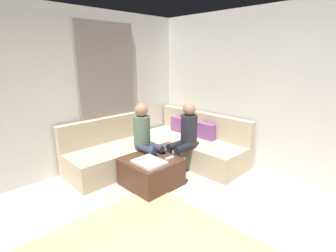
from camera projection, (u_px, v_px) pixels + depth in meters
name	position (u px, v px, depth m)	size (l,w,h in m)	color
wall_back	(310.00, 98.00, 3.70)	(6.00, 0.12, 2.70)	silver
wall_left	(27.00, 97.00, 3.74)	(0.12, 6.00, 2.70)	silver
curtain_panel	(108.00, 95.00, 4.57)	(0.06, 1.10, 2.50)	gray
sectional_couch	(161.00, 148.00, 4.70)	(2.10, 2.55, 0.87)	#C6B593
ottoman	(151.00, 172.00, 3.91)	(0.76, 0.76, 0.42)	#4C2D1E
folded_blanket	(149.00, 162.00, 3.70)	(0.44, 0.36, 0.04)	white
coffee_mug	(151.00, 150.00, 4.11)	(0.08, 0.08, 0.10)	#334C72
game_remote	(170.00, 158.00, 3.87)	(0.05, 0.15, 0.02)	white
person_on_couch_back	(185.00, 135.00, 4.25)	(0.30, 0.60, 1.20)	black
person_on_couch_side	(146.00, 136.00, 4.18)	(0.60, 0.30, 1.20)	#2D3347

